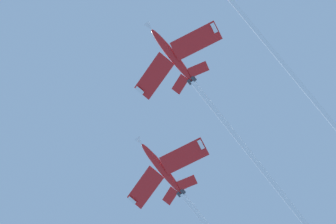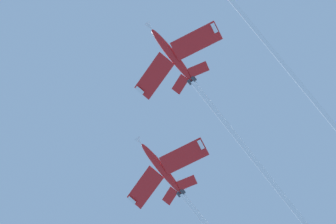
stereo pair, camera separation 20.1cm
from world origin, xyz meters
name	(u,v)px [view 1 (the left image)]	position (x,y,z in m)	size (l,w,h in m)	color
jet_second	(208,101)	(-39.75, -5.63, 112.52)	(42.71, 22.80, 24.16)	red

